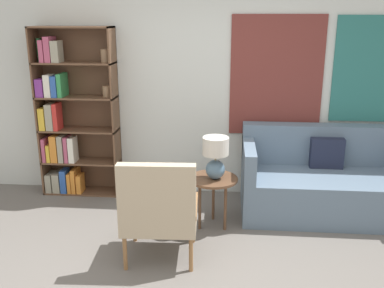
{
  "coord_description": "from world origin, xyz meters",
  "views": [
    {
      "loc": [
        0.33,
        -2.91,
        2.09
      ],
      "look_at": [
        -0.01,
        1.03,
        0.9
      ],
      "focal_mm": 40.0,
      "sensor_mm": 36.0,
      "label": 1
    }
  ],
  "objects_px": {
    "bookshelf": "(68,120)",
    "couch": "(327,183)",
    "armchair": "(159,208)",
    "side_table": "(213,183)",
    "table_lamp": "(216,155)"
  },
  "relations": [
    {
      "from": "bookshelf",
      "to": "table_lamp",
      "type": "height_order",
      "value": "bookshelf"
    },
    {
      "from": "side_table",
      "to": "couch",
      "type": "bearing_deg",
      "value": 20.54
    },
    {
      "from": "bookshelf",
      "to": "armchair",
      "type": "distance_m",
      "value": 2.01
    },
    {
      "from": "bookshelf",
      "to": "couch",
      "type": "relative_size",
      "value": 1.07
    },
    {
      "from": "armchair",
      "to": "side_table",
      "type": "bearing_deg",
      "value": 59.09
    },
    {
      "from": "armchair",
      "to": "couch",
      "type": "xyz_separation_m",
      "value": [
        1.67,
        1.19,
        -0.19
      ]
    },
    {
      "from": "table_lamp",
      "to": "bookshelf",
      "type": "bearing_deg",
      "value": 156.26
    },
    {
      "from": "armchair",
      "to": "bookshelf",
      "type": "bearing_deg",
      "value": 131.4
    },
    {
      "from": "couch",
      "to": "table_lamp",
      "type": "relative_size",
      "value": 4.31
    },
    {
      "from": "couch",
      "to": "side_table",
      "type": "bearing_deg",
      "value": -159.46
    },
    {
      "from": "bookshelf",
      "to": "table_lamp",
      "type": "relative_size",
      "value": 4.61
    },
    {
      "from": "couch",
      "to": "table_lamp",
      "type": "bearing_deg",
      "value": -158.29
    },
    {
      "from": "couch",
      "to": "bookshelf",
      "type": "bearing_deg",
      "value": 174.4
    },
    {
      "from": "armchair",
      "to": "couch",
      "type": "bearing_deg",
      "value": 35.48
    },
    {
      "from": "armchair",
      "to": "side_table",
      "type": "height_order",
      "value": "armchair"
    }
  ]
}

